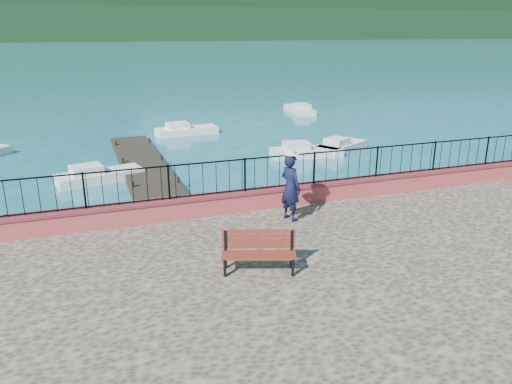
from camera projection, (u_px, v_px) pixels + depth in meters
ground at (307, 306)px, 11.82m from camera, size 2000.00×2000.00×0.00m
parapet at (255, 199)px, 14.67m from camera, size 28.00×0.46×0.58m
railing at (255, 174)px, 14.43m from camera, size 27.00×0.05×0.95m
dock at (148, 175)px, 21.87m from camera, size 2.00×16.00×0.30m
far_forest at (76, 24)px, 277.31m from camera, size 900.00×60.00×18.00m
foothills at (72, 4)px, 326.92m from camera, size 900.00×120.00×44.00m
companion_hill at (272, 35)px, 583.43m from camera, size 448.00×384.00×180.00m
park_bench at (259, 260)px, 10.85m from camera, size 1.70×1.04×0.90m
person at (291, 187)px, 13.63m from camera, size 0.66×0.79×1.87m
hat at (291, 152)px, 13.32m from camera, size 0.44×0.44×0.12m
boat_0 at (100, 172)px, 21.43m from camera, size 3.79×2.09×0.80m
boat_1 at (306, 149)px, 25.66m from camera, size 3.78×1.80×0.80m
boat_2 at (341, 144)px, 26.80m from camera, size 3.46×2.72×0.80m
boat_4 at (187, 128)px, 31.06m from camera, size 3.88×1.63×0.80m
boat_5 at (300, 107)px, 39.18m from camera, size 1.66×4.18×0.80m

